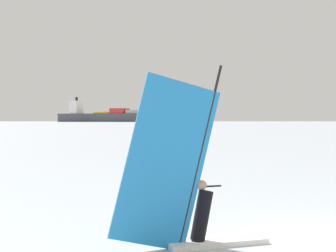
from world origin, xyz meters
The scene contains 3 objects.
ground_plane centered at (0.00, 0.00, 0.00)m, with size 4000.00×4000.00×0.00m, color #9EA8B2.
windsurfer centered at (-3.09, 0.33, 1.11)m, with size 3.55×0.92×4.02m.
cargo_ship centered at (50.90, 690.56, 9.07)m, with size 200.19×114.16×38.42m.
Camera 1 is at (-5.26, -9.35, 2.73)m, focal length 49.49 mm.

